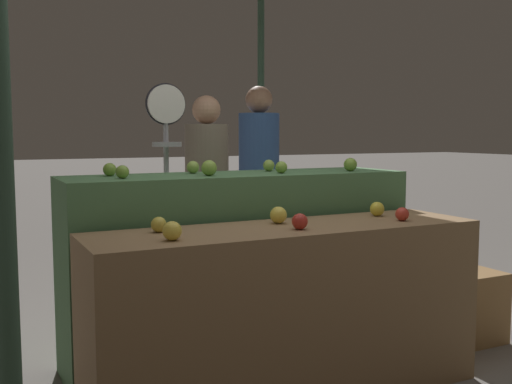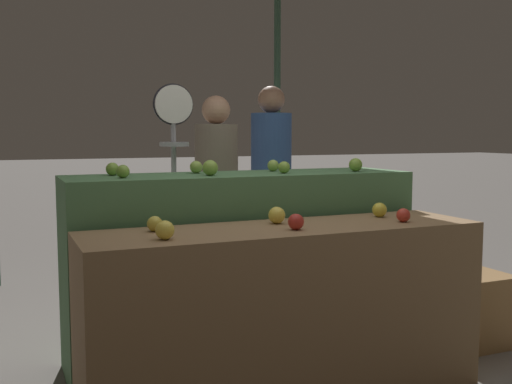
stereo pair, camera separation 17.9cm
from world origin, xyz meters
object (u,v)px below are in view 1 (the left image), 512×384
object	(u,v)px
produce_scale	(167,152)
person_customer_left	(259,172)
person_vendor_at_scale	(207,187)
wooden_crate_side	(458,305)

from	to	relation	value
produce_scale	person_customer_left	size ratio (longest dim) A/B	0.96
person_vendor_at_scale	person_customer_left	size ratio (longest dim) A/B	0.93
person_customer_left	person_vendor_at_scale	bearing A→B (deg)	49.14
person_vendor_at_scale	wooden_crate_side	distance (m)	1.96
produce_scale	person_vendor_at_scale	size ratio (longest dim) A/B	1.03
person_customer_left	wooden_crate_side	distance (m)	1.99
produce_scale	person_vendor_at_scale	world-z (taller)	produce_scale
person_vendor_at_scale	wooden_crate_side	size ratio (longest dim) A/B	3.56
person_customer_left	wooden_crate_side	bearing A→B (deg)	127.18
produce_scale	person_customer_left	world-z (taller)	person_customer_left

